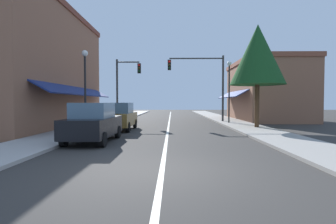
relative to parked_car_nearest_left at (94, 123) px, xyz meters
The scene contains 13 objects.
ground_plane 13.34m from the parked_car_nearest_left, 75.80° to the left, with size 80.00×80.00×0.00m, color #33302D.
sidewalk_left 13.12m from the parked_car_nearest_left, 99.83° to the left, with size 2.60×56.00×0.12m, color #A39E99.
sidewalk_right 15.62m from the parked_car_nearest_left, 55.82° to the left, with size 2.60×56.00×0.12m, color gray.
lane_center_stripe 13.34m from the parked_car_nearest_left, 75.80° to the left, with size 0.14×52.00×0.01m, color silver.
storefront_left_block 9.73m from the parked_car_nearest_left, 130.87° to the left, with size 6.19×14.20×8.45m.
storefront_right_block 19.84m from the parked_car_nearest_left, 49.06° to the left, with size 7.06×10.20×5.90m.
parked_car_nearest_left is the anchor object (origin of this frame).
parked_car_second_left 5.23m from the parked_car_nearest_left, 88.56° to the left, with size 1.83×4.12×1.77m.
traffic_signal_mast_arm 13.91m from the parked_car_nearest_left, 61.87° to the left, with size 5.02×0.50×5.95m.
traffic_signal_left_corner 12.93m from the parked_car_nearest_left, 93.78° to the left, with size 2.31×0.50×5.74m.
street_lamp_left_near 4.69m from the parked_car_nearest_left, 112.96° to the left, with size 0.36×0.36×4.84m.
street_lamp_right_mid 13.32m from the parked_car_nearest_left, 51.00° to the left, with size 0.36×0.36×5.16m.
tree_right_near 11.85m from the parked_car_nearest_left, 33.68° to the left, with size 3.66×3.66×7.00m.
Camera 1 is at (0.27, -6.79, 1.79)m, focal length 28.52 mm.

